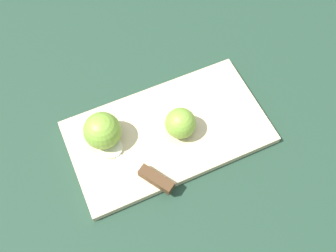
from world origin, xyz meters
The scene contains 6 objects.
ground_plane centered at (0.00, 0.00, 0.00)m, with size 4.00×4.00×0.00m, color #1E3828.
cutting_board centered at (0.00, 0.00, 0.01)m, with size 0.45×0.27×0.02m.
apple_half_left centered at (-0.02, 0.01, 0.05)m, with size 0.07×0.07×0.07m.
apple_half_right centered at (0.14, -0.03, 0.06)m, with size 0.08×0.08×0.08m.
knife centered at (0.07, 0.10, 0.03)m, with size 0.12×0.16×0.02m.
apple_slice centered at (0.13, 0.00, 0.02)m, with size 0.05×0.05×0.01m.
Camera 1 is at (0.14, 0.38, 0.79)m, focal length 42.00 mm.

